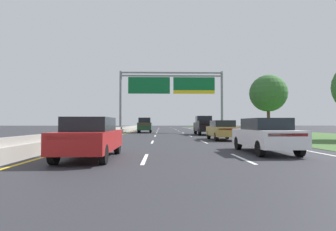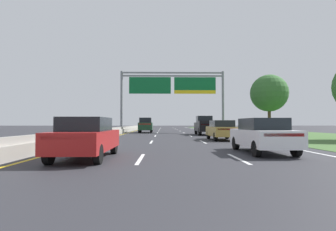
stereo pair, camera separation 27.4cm
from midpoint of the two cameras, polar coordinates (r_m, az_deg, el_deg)
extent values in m
plane|color=#2B2B30|center=(34.66, 0.91, -3.86)|extent=(220.00, 220.00, 0.00)
cube|color=white|center=(10.24, -5.13, -9.18)|extent=(0.14, 3.00, 0.01)
cube|color=white|center=(19.18, -3.15, -5.65)|extent=(0.14, 3.00, 0.01)
cube|color=white|center=(28.16, -2.44, -4.37)|extent=(0.14, 3.00, 0.01)
cube|color=white|center=(37.15, -2.08, -3.71)|extent=(0.14, 3.00, 0.01)
cube|color=white|center=(46.15, -1.85, -3.30)|extent=(0.14, 3.00, 0.01)
cube|color=white|center=(55.14, -1.70, -3.03)|extent=(0.14, 3.00, 0.01)
cube|color=white|center=(64.14, -1.59, -2.84)|extent=(0.14, 3.00, 0.01)
cube|color=white|center=(73.14, -1.51, -2.69)|extent=(0.14, 3.00, 0.01)
cube|color=white|center=(82.13, -1.45, -2.57)|extent=(0.14, 3.00, 0.01)
cube|color=white|center=(10.63, 15.43, -8.85)|extent=(0.14, 3.00, 0.01)
cube|color=white|center=(19.39, 7.89, -5.60)|extent=(0.14, 3.00, 0.01)
cube|color=white|center=(28.31, 5.09, -4.35)|extent=(0.14, 3.00, 0.01)
cube|color=white|center=(37.26, 3.63, -3.70)|extent=(0.14, 3.00, 0.01)
cube|color=white|center=(46.23, 2.75, -3.30)|extent=(0.14, 3.00, 0.01)
cube|color=white|center=(55.22, 2.15, -3.03)|extent=(0.14, 3.00, 0.01)
cube|color=white|center=(64.20, 1.71, -2.83)|extent=(0.14, 3.00, 0.01)
cube|color=white|center=(73.19, 1.39, -2.69)|extent=(0.14, 3.00, 0.01)
cube|color=white|center=(82.18, 1.13, -2.57)|extent=(0.14, 3.00, 0.01)
cube|color=white|center=(35.35, 10.53, -3.79)|extent=(0.16, 106.00, 0.01)
cube|color=gold|center=(34.98, -8.82, -3.82)|extent=(0.16, 106.00, 0.01)
cube|color=#3D602D|center=(37.78, 22.61, -3.54)|extent=(14.00, 110.00, 0.02)
cube|color=#99968E|center=(35.07, -9.95, -3.37)|extent=(0.60, 110.00, 0.55)
cube|color=#99968E|center=(35.06, -9.95, -2.67)|extent=(0.25, 110.00, 0.30)
cylinder|color=gray|center=(39.14, -9.67, 2.92)|extent=(0.36, 0.36, 8.89)
cylinder|color=gray|center=(39.66, 11.85, 2.88)|extent=(0.36, 0.36, 8.89)
cube|color=gray|center=(39.27, 1.16, 9.10)|extent=(14.70, 0.24, 0.20)
cube|color=gray|center=(39.19, 1.16, 8.45)|extent=(14.70, 0.24, 0.20)
cube|color=#0C602D|center=(38.81, -3.66, 6.43)|extent=(6.00, 0.12, 2.39)
cube|color=#0C602D|center=(39.08, 5.97, 6.75)|extent=(6.00, 0.12, 1.89)
cube|color=yellow|center=(38.92, 5.98, 5.01)|extent=(6.00, 0.12, 0.50)
cube|color=black|center=(31.34, 8.17, -2.40)|extent=(2.03, 5.41, 1.00)
cube|color=black|center=(32.18, 7.93, -0.80)|extent=(1.73, 1.91, 0.78)
cube|color=#B21414|center=(28.71, 8.98, -1.87)|extent=(1.68, 0.09, 0.12)
cube|color=black|center=(29.63, 8.67, -1.29)|extent=(2.01, 1.96, 0.20)
cylinder|color=black|center=(33.05, 6.23, -3.24)|extent=(0.31, 0.84, 0.84)
cylinder|color=black|center=(33.30, 9.14, -3.21)|extent=(0.31, 0.84, 0.84)
cylinder|color=black|center=(29.41, 7.08, -3.43)|extent=(0.31, 0.84, 0.84)
cylinder|color=black|center=(29.68, 10.34, -3.40)|extent=(0.31, 0.84, 0.84)
cube|color=#193D23|center=(38.42, -4.57, -2.29)|extent=(1.98, 4.73, 1.05)
cube|color=black|center=(38.27, -4.58, -1.00)|extent=(1.69, 3.03, 0.68)
cube|color=#B21414|center=(36.11, -4.74, -1.83)|extent=(1.60, 0.11, 0.12)
cylinder|color=black|center=(40.07, -5.64, -3.01)|extent=(0.27, 0.76, 0.76)
cylinder|color=black|center=(40.00, -3.29, -3.02)|extent=(0.27, 0.76, 0.76)
cylinder|color=black|center=(36.88, -5.96, -3.13)|extent=(0.27, 0.76, 0.76)
cylinder|color=black|center=(36.80, -3.41, -3.14)|extent=(0.27, 0.76, 0.76)
cube|color=#A38438|center=(21.92, 11.71, -3.32)|extent=(1.86, 4.42, 0.72)
cube|color=black|center=(21.86, 11.73, -1.70)|extent=(1.59, 2.32, 0.52)
cube|color=#B21414|center=(19.82, 13.13, -2.87)|extent=(1.53, 0.09, 0.12)
cylinder|color=black|center=(23.23, 8.94, -4.13)|extent=(0.23, 0.66, 0.66)
cylinder|color=black|center=(23.57, 12.78, -4.07)|extent=(0.23, 0.66, 0.66)
cylinder|color=black|center=(20.30, 10.48, -4.49)|extent=(0.23, 0.66, 0.66)
cylinder|color=black|center=(20.69, 14.83, -4.40)|extent=(0.23, 0.66, 0.66)
cube|color=maroon|center=(10.70, -16.32, -5.10)|extent=(1.87, 4.42, 0.72)
cube|color=black|center=(10.63, -16.37, -1.78)|extent=(1.59, 2.32, 0.52)
cube|color=#B21414|center=(8.62, -19.99, -4.48)|extent=(1.53, 0.10, 0.12)
cylinder|color=black|center=(12.38, -18.16, -6.28)|extent=(0.23, 0.66, 0.66)
cylinder|color=black|center=(12.02, -10.79, -6.47)|extent=(0.23, 0.66, 0.66)
cylinder|color=black|center=(9.56, -23.34, -7.62)|extent=(0.23, 0.66, 0.66)
cylinder|color=black|center=(9.10, -13.85, -8.02)|extent=(0.23, 0.66, 0.66)
cube|color=silver|center=(12.98, 20.01, -4.45)|extent=(1.84, 4.41, 0.72)
cube|color=black|center=(12.92, 20.06, -1.71)|extent=(1.58, 2.31, 0.52)
cube|color=#B21414|center=(10.99, 24.09, -3.80)|extent=(1.53, 0.09, 0.12)
cylinder|color=black|center=(14.17, 14.78, -5.71)|extent=(0.22, 0.66, 0.66)
cylinder|color=black|center=(14.69, 20.82, -5.51)|extent=(0.22, 0.66, 0.66)
cylinder|color=black|center=(11.33, 18.99, -6.71)|extent=(0.22, 0.66, 0.66)
cylinder|color=black|center=(11.98, 26.24, -6.35)|extent=(0.22, 0.66, 0.66)
cylinder|color=#4C3823|center=(33.65, 21.03, -1.14)|extent=(0.36, 0.36, 3.15)
sphere|color=#33662D|center=(33.84, 20.97, 4.48)|extent=(4.36, 4.36, 4.36)
camera|label=1|loc=(0.14, -89.70, -0.01)|focal=28.58mm
camera|label=2|loc=(0.14, 90.30, 0.01)|focal=28.58mm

